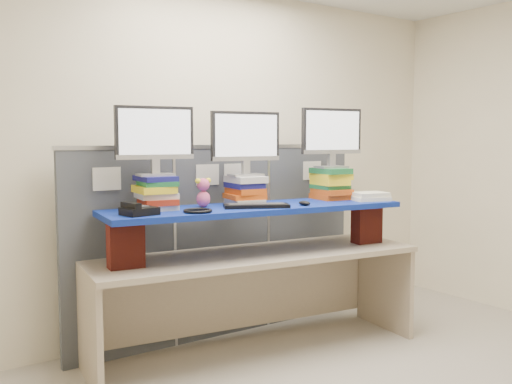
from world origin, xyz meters
TOP-DOWN VIEW (x-y plane):
  - room at (0.00, 0.00)m, footprint 5.00×4.00m
  - cubicle_partition at (-0.00, 1.78)m, footprint 2.60×0.06m
  - desk at (-0.00, 1.31)m, footprint 2.52×1.02m
  - brick_pier_left at (-0.97, 1.38)m, footprint 0.24×0.15m
  - brick_pier_right at (0.95, 1.14)m, footprint 0.24×0.15m
  - blue_board at (-0.00, 1.31)m, footprint 2.27×0.83m
  - book_stack_left at (-0.69, 1.52)m, footprint 0.29×0.33m
  - book_stack_center at (-0.01, 1.43)m, footprint 0.29×0.31m
  - book_stack_right at (0.75, 1.34)m, footprint 0.28×0.34m
  - monitor_left at (-0.69, 1.52)m, footprint 0.54×0.18m
  - monitor_center at (-0.01, 1.43)m, footprint 0.54×0.18m
  - monitor_right at (0.75, 1.33)m, footprint 0.54×0.18m
  - keyboard at (-0.07, 1.21)m, footprint 0.48×0.34m
  - mouse at (0.30, 1.12)m, footprint 0.08×0.12m
  - desk_phone at (-0.91, 1.31)m, footprint 0.22×0.21m
  - headset at (-0.53, 1.22)m, footprint 0.24×0.24m
  - plush_toy at (-0.36, 1.45)m, footprint 0.12×0.09m
  - binder_stack at (0.94, 1.10)m, footprint 0.32×0.28m

SIDE VIEW (x-z plane):
  - desk at x=0.00m, z-range 0.22..0.97m
  - cubicle_partition at x=0.00m, z-range 0.00..1.53m
  - brick_pier_left at x=-0.97m, z-range 0.75..1.05m
  - brick_pier_right at x=0.95m, z-range 0.75..1.05m
  - blue_board at x=0.00m, z-range 1.05..1.09m
  - headset at x=-0.53m, z-range 1.09..1.11m
  - keyboard at x=-0.07m, z-range 1.09..1.12m
  - mouse at x=0.30m, z-range 1.09..1.13m
  - binder_stack at x=0.94m, z-range 1.09..1.16m
  - desk_phone at x=-0.91m, z-range 1.08..1.17m
  - book_stack_center at x=-0.01m, z-range 1.09..1.30m
  - plush_toy at x=-0.36m, z-range 1.09..1.30m
  - book_stack_left at x=-0.69m, z-range 1.09..1.32m
  - book_stack_right at x=0.75m, z-range 1.09..1.34m
  - room at x=0.00m, z-range 0.00..2.80m
  - monitor_center at x=-0.01m, z-range 1.33..1.81m
  - monitor_left at x=-0.69m, z-range 1.36..1.83m
  - monitor_right at x=0.75m, z-range 1.38..1.85m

